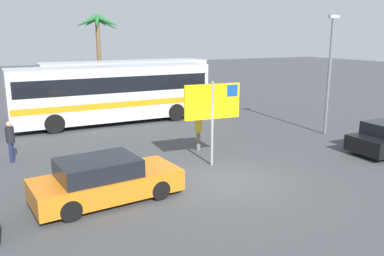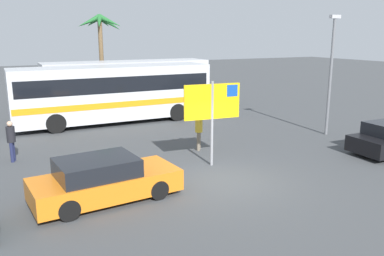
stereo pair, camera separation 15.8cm
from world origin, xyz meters
name	(u,v)px [view 2 (the right image)]	position (x,y,z in m)	size (l,w,h in m)	color
ground	(223,182)	(0.00, 0.00, 0.00)	(120.00, 120.00, 0.00)	#424447
bus_front_coach	(114,91)	(-0.63, 10.83, 1.78)	(10.83, 2.57, 3.17)	silver
bus_rear_coach	(128,82)	(1.40, 14.64, 1.78)	(10.83, 2.57, 3.17)	silver
ferry_sign	(213,105)	(0.58, 1.72, 2.33)	(2.20, 0.28, 3.20)	gray
car_orange	(104,180)	(-3.95, 0.30, 0.64)	(4.47, 2.21, 1.32)	orange
pedestrian_crossing_lot	(199,128)	(1.05, 3.75, 0.96)	(0.32, 0.32, 1.64)	#706656
pedestrian_near_sign	(11,138)	(-6.20, 5.59, 0.95)	(0.32, 0.32, 1.62)	#1E2347
lamp_post_right_side	(331,70)	(8.02, 3.36, 3.20)	(0.56, 0.20, 5.76)	slate
palm_tree_seaside	(100,30)	(0.73, 18.79, 5.23)	(3.43, 3.56, 6.33)	brown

